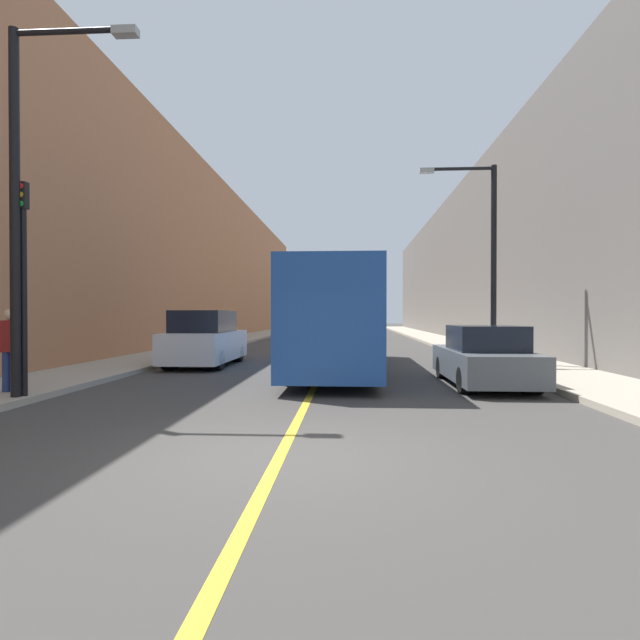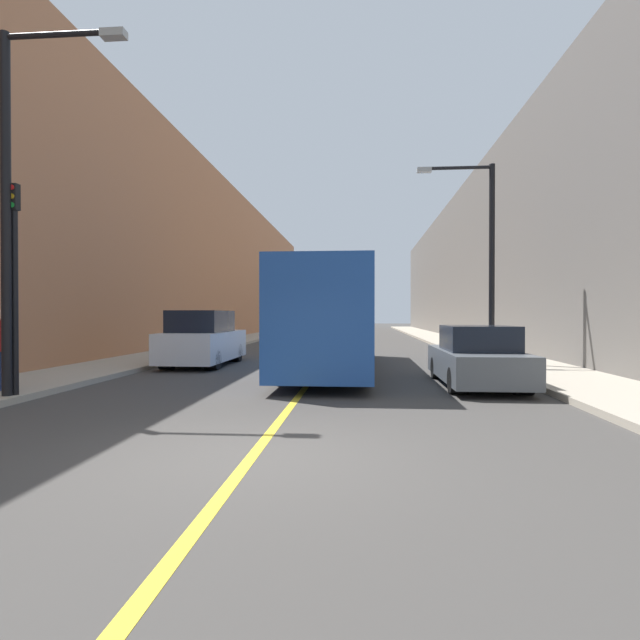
{
  "view_description": "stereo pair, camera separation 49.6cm",
  "coord_description": "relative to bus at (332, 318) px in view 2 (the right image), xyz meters",
  "views": [
    {
      "loc": [
        0.91,
        -6.38,
        1.83
      ],
      "look_at": [
        -0.46,
        16.09,
        1.59
      ],
      "focal_mm": 28.0,
      "sensor_mm": 36.0,
      "label": 1
    },
    {
      "loc": [
        1.4,
        -6.34,
        1.83
      ],
      "look_at": [
        -0.46,
        16.09,
        1.59
      ],
      "focal_mm": 28.0,
      "sensor_mm": 36.0,
      "label": 2
    }
  ],
  "objects": [
    {
      "name": "pedestrian",
      "position": [
        -6.93,
        -6.18,
        -0.63
      ],
      "size": [
        0.4,
        0.25,
        1.81
      ],
      "color": "navy",
      "rests_on": "sidewalk_left"
    },
    {
      "name": "street_lamp_left",
      "position": [
        -6.12,
        -6.82,
        2.73
      ],
      "size": [
        2.68,
        0.24,
        7.51
      ],
      "color": "black",
      "rests_on": "sidewalk_left"
    },
    {
      "name": "sidewalk_right",
      "position": [
        6.61,
        19.77,
        -1.64
      ],
      "size": [
        2.82,
        72.0,
        0.15
      ],
      "primitive_type": "cube",
      "color": "#A89E8C",
      "rests_on": "ground"
    },
    {
      "name": "bus",
      "position": [
        0.0,
        0.0,
        0.0
      ],
      "size": [
        2.51,
        11.68,
        3.21
      ],
      "color": "#1E4793",
      "rests_on": "ground"
    },
    {
      "name": "sidewalk_left",
      "position": [
        -7.47,
        19.77,
        -1.64
      ],
      "size": [
        2.82,
        72.0,
        0.15
      ],
      "primitive_type": "cube",
      "color": "#A89E8C",
      "rests_on": "ground"
    },
    {
      "name": "car_right_near",
      "position": [
        3.92,
        -3.56,
        -1.02
      ],
      "size": [
        1.86,
        4.52,
        1.55
      ],
      "color": "#51565B",
      "rests_on": "ground"
    },
    {
      "name": "road_center_line",
      "position": [
        -0.43,
        19.77,
        -1.71
      ],
      "size": [
        0.16,
        72.0,
        0.01
      ],
      "primitive_type": "cube",
      "color": "gold",
      "rests_on": "ground"
    },
    {
      "name": "traffic_light",
      "position": [
        -6.26,
        -6.7,
        0.83
      ],
      "size": [
        0.16,
        0.18,
        4.42
      ],
      "color": "black",
      "rests_on": "sidewalk_left"
    },
    {
      "name": "building_row_left",
      "position": [
        -10.88,
        19.77,
        4.17
      ],
      "size": [
        4.0,
        72.0,
        11.77
      ],
      "primitive_type": "cube",
      "color": "#B2724C",
      "rests_on": "ground"
    },
    {
      "name": "parked_suv_left",
      "position": [
        -4.72,
        0.96,
        -0.8
      ],
      "size": [
        1.97,
        4.83,
        1.98
      ],
      "color": "silver",
      "rests_on": "ground"
    },
    {
      "name": "building_row_right",
      "position": [
        10.02,
        19.77,
        3.76
      ],
      "size": [
        4.0,
        72.0,
        10.95
      ],
      "primitive_type": "cube",
      "color": "#66605B",
      "rests_on": "ground"
    },
    {
      "name": "street_lamp_right",
      "position": [
        5.25,
        1.22,
        2.43
      ],
      "size": [
        2.68,
        0.24,
        6.92
      ],
      "color": "black",
      "rests_on": "sidewalk_right"
    },
    {
      "name": "ground_plane",
      "position": [
        -0.43,
        -10.23,
        -1.72
      ],
      "size": [
        200.0,
        200.0,
        0.0
      ],
      "primitive_type": "plane",
      "color": "#3F3D3A"
    }
  ]
}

